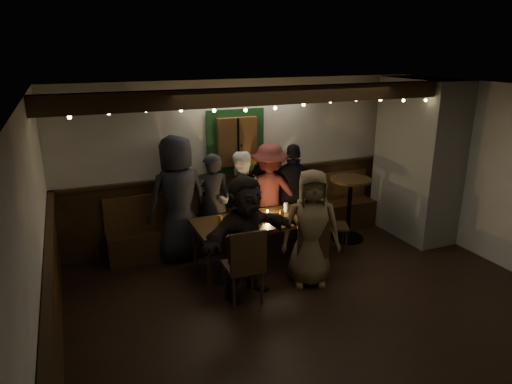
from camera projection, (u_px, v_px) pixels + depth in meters
name	position (u px, v px, depth m)	size (l,w,h in m)	color
room	(337.00, 184.00, 6.94)	(6.02, 5.01, 2.62)	black
dining_table	(261.00, 223.00, 6.59)	(1.96, 0.84, 0.85)	black
chair_near_left	(246.00, 262.00, 5.56)	(0.47, 0.47, 1.00)	black
chair_near_right	(312.00, 246.00, 6.10)	(0.55, 0.55, 0.93)	black
chair_end	(330.00, 221.00, 7.10)	(0.50, 0.50, 0.84)	black
high_top	(350.00, 201.00, 7.44)	(0.66, 0.66, 1.05)	black
person_a	(178.00, 198.00, 6.71)	(0.92, 0.60, 1.88)	#21232C
person_b	(213.00, 202.00, 7.03)	(0.57, 0.37, 1.56)	#242426
person_c	(240.00, 200.00, 7.12)	(0.76, 0.59, 1.56)	white
person_d	(269.00, 193.00, 7.38)	(1.05, 0.60, 1.62)	maroon
person_e	(293.00, 192.00, 7.44)	(0.94, 0.39, 1.60)	black
person_f	(245.00, 237.00, 5.70)	(1.49, 0.47, 1.60)	black
person_g	(311.00, 228.00, 5.99)	(0.78, 0.50, 1.59)	brown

